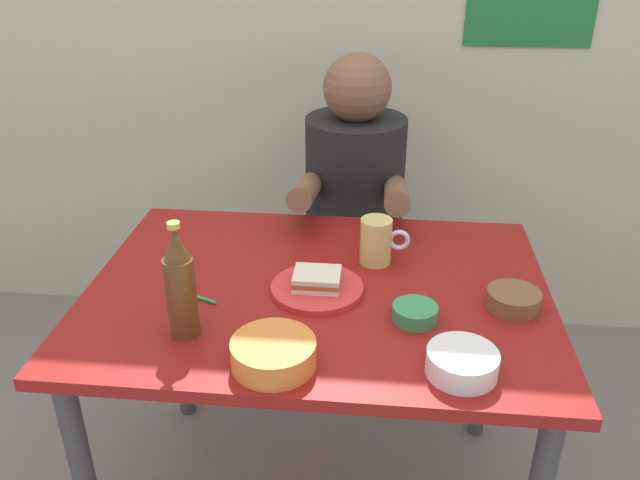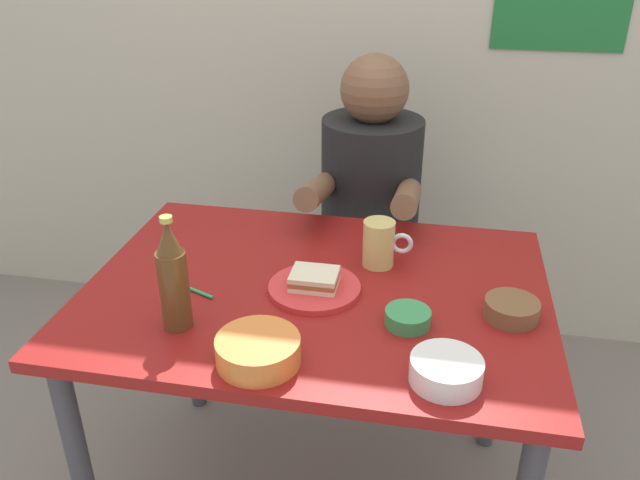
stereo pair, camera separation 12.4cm
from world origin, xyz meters
name	(u,v)px [view 1 (the left image)]	position (x,y,z in m)	size (l,w,h in m)	color
dining_table	(318,319)	(0.00, 0.00, 0.65)	(1.10, 0.80, 0.74)	maroon
stool	(352,289)	(0.05, 0.63, 0.35)	(0.34, 0.34, 0.45)	#4C4C51
person_seated	(355,181)	(0.05, 0.62, 0.77)	(0.33, 0.56, 0.72)	black
plate_orange	(317,288)	(0.00, -0.02, 0.75)	(0.22, 0.22, 0.01)	red
sandwich	(317,279)	(0.00, -0.02, 0.77)	(0.11, 0.09, 0.04)	beige
beer_mug	(377,241)	(0.14, 0.14, 0.80)	(0.13, 0.08, 0.12)	#D1BC66
beer_bottle	(180,285)	(-0.26, -0.22, 0.86)	(0.06, 0.06, 0.26)	#593819
soup_bowl_orange	(273,352)	(-0.06, -0.30, 0.77)	(0.17, 0.17, 0.05)	orange
rice_bowl_white	(462,362)	(0.31, -0.29, 0.77)	(0.14, 0.14, 0.05)	silver
condiment_bowl_brown	(514,299)	(0.45, -0.05, 0.76)	(0.12, 0.12, 0.04)	brown
dip_bowl_green	(415,312)	(0.23, -0.12, 0.76)	(0.10, 0.10, 0.03)	#388C4C
spoon	(186,293)	(-0.31, -0.07, 0.75)	(0.12, 0.06, 0.01)	#26A559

